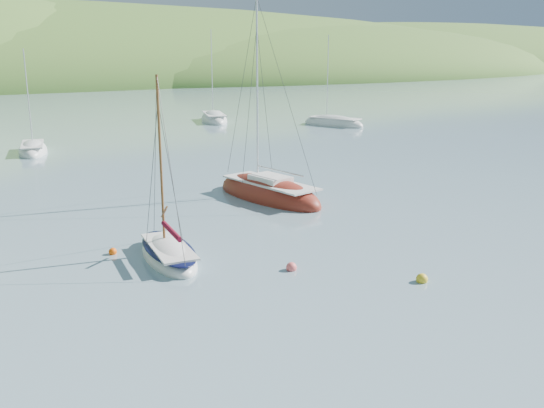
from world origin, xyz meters
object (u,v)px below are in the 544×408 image
distant_sloop_b (214,120)px  distant_sloop_d (333,124)px  sloop_red (269,194)px  distant_sloop_a (33,151)px  daysailer_white (169,254)px

distant_sloop_b → distant_sloop_d: (11.12, -11.00, -0.01)m
sloop_red → distant_sloop_d: bearing=37.5°
sloop_red → distant_sloop_a: bearing=101.2°
distant_sloop_b → distant_sloop_d: bearing=-29.1°
distant_sloop_d → distant_sloop_b: bearing=112.0°
distant_sloop_a → distant_sloop_b: bearing=39.5°
daysailer_white → distant_sloop_a: (-1.14, 33.33, -0.03)m
distant_sloop_b → sloop_red: bearing=-93.3°
distant_sloop_a → distant_sloop_b: (24.17, 13.69, 0.03)m
daysailer_white → distant_sloop_a: 33.34m
daysailer_white → distant_sloop_d: (34.15, 36.02, -0.01)m
daysailer_white → sloop_red: size_ratio=0.66×
daysailer_white → distant_sloop_a: size_ratio=0.88×
sloop_red → distant_sloop_b: size_ratio=1.07×
distant_sloop_d → sloop_red: bearing=-154.3°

